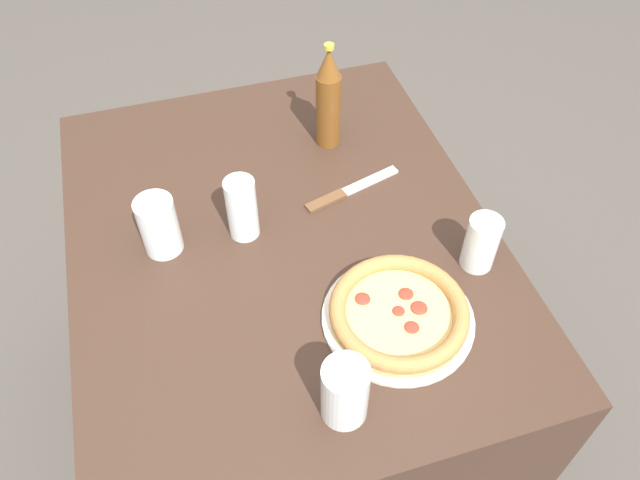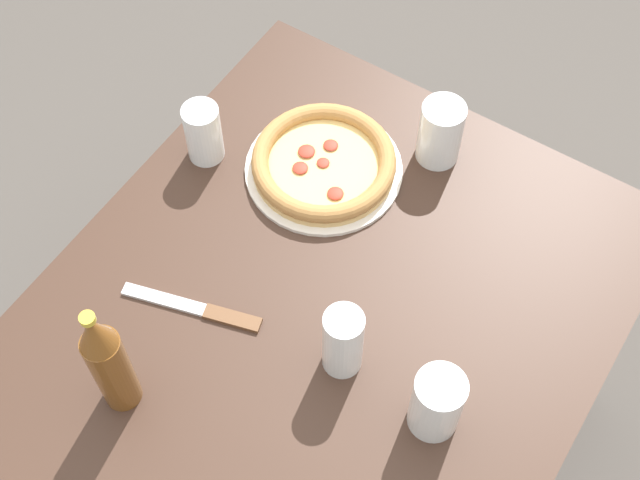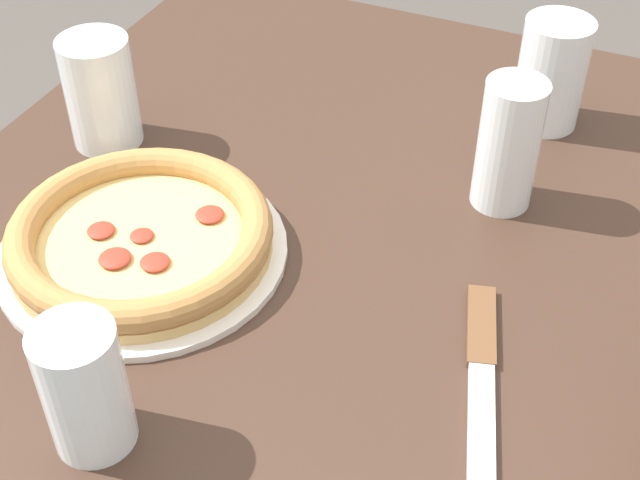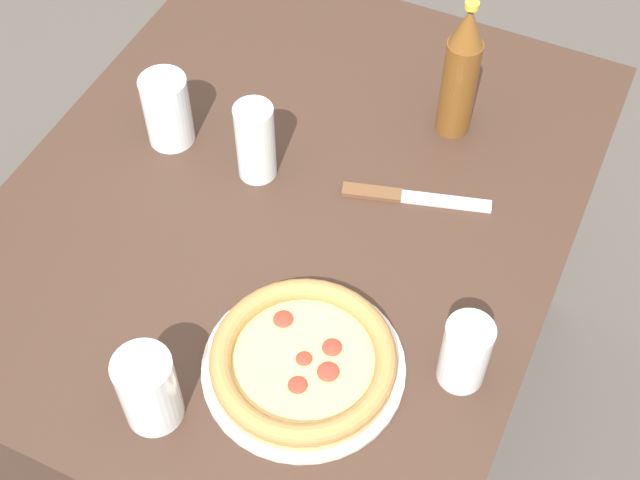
{
  "view_description": "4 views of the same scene",
  "coord_description": "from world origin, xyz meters",
  "px_view_note": "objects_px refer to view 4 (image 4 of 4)",
  "views": [
    {
      "loc": [
        -0.85,
        0.17,
        1.74
      ],
      "look_at": [
        -0.09,
        -0.06,
        0.82
      ],
      "focal_mm": 35.0,
      "sensor_mm": 36.0,
      "label": 1
    },
    {
      "loc": [
        0.54,
        0.36,
        2.06
      ],
      "look_at": [
        -0.1,
        -0.05,
        0.85
      ],
      "focal_mm": 50.0,
      "sensor_mm": 36.0,
      "label": 2
    },
    {
      "loc": [
        0.15,
        -0.68,
        1.35
      ],
      "look_at": [
        -0.1,
        -0.11,
        0.81
      ],
      "focal_mm": 50.0,
      "sensor_mm": 36.0,
      "label": 3
    },
    {
      "loc": [
        -0.81,
        -0.43,
        1.86
      ],
      "look_at": [
        -0.09,
        -0.09,
        0.81
      ],
      "focal_mm": 50.0,
      "sensor_mm": 36.0,
      "label": 4
    }
  ],
  "objects_px": {
    "pizza_pepperoni": "(303,361)",
    "glass_iced_tea": "(465,355)",
    "glass_orange_juice": "(146,390)",
    "glass_water": "(256,145)",
    "glass_mango_juice": "(168,113)",
    "beer_bottle": "(461,72)",
    "knife": "(409,197)"
  },
  "relations": [
    {
      "from": "pizza_pepperoni",
      "to": "glass_iced_tea",
      "type": "height_order",
      "value": "glass_iced_tea"
    },
    {
      "from": "glass_mango_juice",
      "to": "glass_orange_juice",
      "type": "xyz_separation_m",
      "value": [
        -0.45,
        -0.23,
        0.0
      ]
    },
    {
      "from": "pizza_pepperoni",
      "to": "glass_water",
      "type": "xyz_separation_m",
      "value": [
        0.3,
        0.23,
        0.04
      ]
    },
    {
      "from": "glass_orange_juice",
      "to": "glass_water",
      "type": "xyz_separation_m",
      "value": [
        0.44,
        0.07,
        0.01
      ]
    },
    {
      "from": "glass_mango_juice",
      "to": "beer_bottle",
      "type": "height_order",
      "value": "beer_bottle"
    },
    {
      "from": "glass_orange_juice",
      "to": "glass_iced_tea",
      "type": "height_order",
      "value": "glass_orange_juice"
    },
    {
      "from": "pizza_pepperoni",
      "to": "beer_bottle",
      "type": "relative_size",
      "value": 1.09
    },
    {
      "from": "glass_orange_juice",
      "to": "glass_iced_tea",
      "type": "xyz_separation_m",
      "value": [
        0.23,
        -0.36,
        -0.0
      ]
    },
    {
      "from": "glass_water",
      "to": "beer_bottle",
      "type": "xyz_separation_m",
      "value": [
        0.23,
        -0.25,
        0.06
      ]
    },
    {
      "from": "knife",
      "to": "glass_water",
      "type": "bearing_deg",
      "value": 101.66
    },
    {
      "from": "glass_mango_juice",
      "to": "glass_orange_juice",
      "type": "relative_size",
      "value": 1.02
    },
    {
      "from": "beer_bottle",
      "to": "glass_iced_tea",
      "type": "bearing_deg",
      "value": -158.87
    },
    {
      "from": "glass_mango_juice",
      "to": "glass_water",
      "type": "xyz_separation_m",
      "value": [
        -0.01,
        -0.17,
        0.01
      ]
    },
    {
      "from": "glass_orange_juice",
      "to": "knife",
      "type": "height_order",
      "value": "glass_orange_juice"
    },
    {
      "from": "beer_bottle",
      "to": "knife",
      "type": "height_order",
      "value": "beer_bottle"
    },
    {
      "from": "glass_iced_tea",
      "to": "pizza_pepperoni",
      "type": "bearing_deg",
      "value": 112.46
    },
    {
      "from": "glass_water",
      "to": "glass_mango_juice",
      "type": "bearing_deg",
      "value": 87.56
    },
    {
      "from": "glass_orange_juice",
      "to": "glass_water",
      "type": "bearing_deg",
      "value": 8.74
    },
    {
      "from": "glass_mango_juice",
      "to": "glass_water",
      "type": "relative_size",
      "value": 0.91
    },
    {
      "from": "glass_iced_tea",
      "to": "beer_bottle",
      "type": "bearing_deg",
      "value": 21.13
    },
    {
      "from": "glass_orange_juice",
      "to": "glass_iced_tea",
      "type": "bearing_deg",
      "value": -57.79
    },
    {
      "from": "glass_orange_juice",
      "to": "beer_bottle",
      "type": "bearing_deg",
      "value": -15.49
    },
    {
      "from": "glass_water",
      "to": "beer_bottle",
      "type": "height_order",
      "value": "beer_bottle"
    },
    {
      "from": "glass_orange_juice",
      "to": "knife",
      "type": "xyz_separation_m",
      "value": [
        0.49,
        -0.18,
        -0.05
      ]
    },
    {
      "from": "glass_mango_juice",
      "to": "glass_iced_tea",
      "type": "xyz_separation_m",
      "value": [
        -0.22,
        -0.59,
        -0.0
      ]
    },
    {
      "from": "glass_iced_tea",
      "to": "glass_water",
      "type": "distance_m",
      "value": 0.48
    },
    {
      "from": "glass_mango_juice",
      "to": "glass_iced_tea",
      "type": "height_order",
      "value": "glass_mango_juice"
    },
    {
      "from": "pizza_pepperoni",
      "to": "beer_bottle",
      "type": "height_order",
      "value": "beer_bottle"
    },
    {
      "from": "glass_iced_tea",
      "to": "glass_orange_juice",
      "type": "bearing_deg",
      "value": 122.21
    },
    {
      "from": "pizza_pepperoni",
      "to": "glass_water",
      "type": "relative_size",
      "value": 2.0
    },
    {
      "from": "glass_water",
      "to": "knife",
      "type": "xyz_separation_m",
      "value": [
        0.05,
        -0.25,
        -0.06
      ]
    },
    {
      "from": "glass_orange_juice",
      "to": "pizza_pepperoni",
      "type": "bearing_deg",
      "value": -47.86
    }
  ]
}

